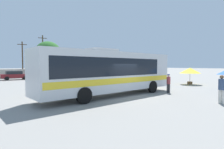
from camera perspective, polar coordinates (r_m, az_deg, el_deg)
ground_plane at (r=22.65m, az=-12.82°, el=-3.26°), size 300.00×300.00×0.00m
perimeter_wall at (r=39.05m, az=-22.75°, el=0.37°), size 80.00×0.30×1.69m
coach_bus_silver_yellow at (r=14.17m, az=-0.67°, el=1.07°), size 12.27×3.73×3.64m
attendant_by_bus_door at (r=16.50m, az=17.37°, el=-2.34°), size 0.45×0.45×1.63m
passenger_waiting_on_apron at (r=13.19m, az=31.22°, el=-3.52°), size 0.50×0.50×1.79m
vendor_umbrella_secondary_yellow at (r=24.77m, az=23.38°, el=1.10°), size 2.54×2.54×2.10m
parked_car_third_maroon at (r=34.33m, az=-28.22°, el=-0.17°), size 4.34×1.99×1.46m
parked_car_rightmost_red at (r=35.64m, az=-19.33°, el=0.10°), size 4.03×1.99×1.45m
utility_pole_near at (r=41.80m, az=-26.36°, el=4.54°), size 1.80×0.40×7.31m
utility_pole_far at (r=42.89m, az=-20.94°, el=5.74°), size 1.80×0.28×9.00m
roadside_tree_midright at (r=42.37m, az=-19.50°, el=6.71°), size 5.40×5.40×7.66m
roadside_tree_right at (r=47.32m, az=-4.29°, el=5.48°), size 4.89×4.89×6.64m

